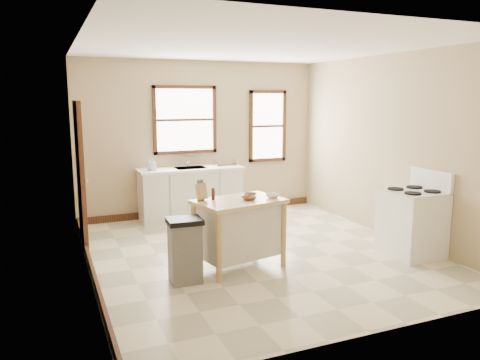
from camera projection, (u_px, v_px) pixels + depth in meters
name	position (u px, v px, depth m)	size (l,w,h in m)	color
floor	(257.00, 252.00, 6.55)	(5.00, 5.00, 0.00)	#B0A98C
ceiling	(259.00, 46.00, 6.07)	(5.00, 5.00, 0.00)	white
wall_back	(201.00, 139.00, 8.59)	(4.50, 0.04, 2.80)	tan
wall_left	(83.00, 162.00, 5.46)	(0.04, 5.00, 2.80)	tan
wall_right	(391.00, 147.00, 7.17)	(0.04, 5.00, 2.80)	tan
window_main	(185.00, 120.00, 8.39)	(1.17, 0.06, 1.22)	#34150E
window_side	(268.00, 126.00, 9.05)	(0.77, 0.06, 1.37)	#34150E
door_left	(80.00, 175.00, 6.72)	(0.06, 0.90, 2.10)	#34150E
baseboard_back	(202.00, 210.00, 8.79)	(4.50, 0.04, 0.12)	#34150E
baseboard_left	(92.00, 270.00, 5.70)	(0.04, 5.00, 0.12)	#34150E
sink_counter	(191.00, 193.00, 8.36)	(1.86, 0.62, 0.92)	silver
faucet	(187.00, 160.00, 8.43)	(0.03, 0.03, 0.22)	silver
soap_bottle_a	(149.00, 164.00, 7.95)	(0.08, 0.09, 0.22)	#B2B2B2
soap_bottle_b	(153.00, 165.00, 7.94)	(0.09, 0.09, 0.20)	#B2B2B2
dish_rack	(225.00, 163.00, 8.52)	(0.40, 0.30, 0.10)	silver
kitchen_island	(239.00, 234.00, 5.92)	(1.08, 0.68, 0.88)	#D0B57A
knife_block	(201.00, 192.00, 5.80)	(0.10, 0.10, 0.20)	tan
pepper_grinder	(213.00, 194.00, 5.83)	(0.04, 0.04, 0.15)	#3D1B10
bowl_a	(249.00, 198.00, 5.83)	(0.17, 0.17, 0.04)	brown
bowl_b	(250.00, 195.00, 6.02)	(0.17, 0.17, 0.04)	brown
bowl_c	(273.00, 195.00, 5.96)	(0.18, 0.18, 0.06)	white
trash_bin	(185.00, 251.00, 5.43)	(0.39, 0.33, 0.77)	slate
gas_stove	(412.00, 213.00, 6.37)	(0.72, 0.73, 1.17)	white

